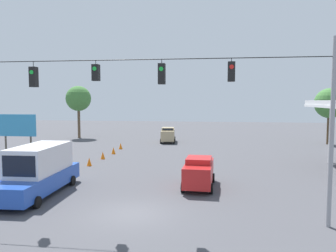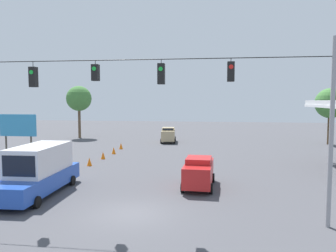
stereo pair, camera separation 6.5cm
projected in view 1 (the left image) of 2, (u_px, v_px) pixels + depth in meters
The scene contains 16 objects.
ground_plane at pixel (132, 214), 16.52m from camera, with size 140.00×140.00×0.00m, color #47474C.
overhead_signal_span at pixel (128, 108), 15.62m from camera, with size 18.64×0.38×8.49m.
sedan_red_crossing_near at pixel (199, 172), 21.43m from camera, with size 2.09×4.37×1.98m.
box_truck_blue_parked_shoulder at pixel (39, 170), 19.86m from camera, with size 2.73×7.29×2.97m.
sedan_tan_withflow_deep at pixel (168, 135), 44.15m from camera, with size 2.27×4.29×2.01m.
traffic_cone_nearest at pixel (53, 180), 21.95m from camera, with size 0.43×0.43×0.72m, color orange.
traffic_cone_second at pixel (74, 170), 25.10m from camera, with size 0.43×0.43×0.72m, color orange.
traffic_cone_third at pixel (89, 162), 28.39m from camera, with size 0.43×0.43×0.72m, color orange.
traffic_cone_fourth at pixel (103, 155), 31.66m from camera, with size 0.43×0.43×0.72m, color orange.
traffic_cone_fifth at pixel (113, 151), 34.62m from camera, with size 0.43×0.43×0.72m, color orange.
traffic_cone_farthest at pixel (121, 146), 38.07m from camera, with size 0.43×0.43×0.72m, color orange.
roadside_billboard at pixel (18, 129), 28.94m from camera, with size 3.43×0.16×4.46m.
work_zone_sign at pixel (20, 162), 19.88m from camera, with size 1.27×0.06×2.84m.
pedestrian at pixel (15, 185), 19.04m from camera, with size 0.40×0.28×1.60m.
tree_horizon_left at pixel (78, 99), 48.94m from camera, with size 3.74×3.74×7.79m.
tree_horizon_right at pixel (330, 104), 41.77m from camera, with size 3.84×3.84×7.22m.
Camera 1 is at (-3.96, 15.73, 5.74)m, focal length 35.00 mm.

